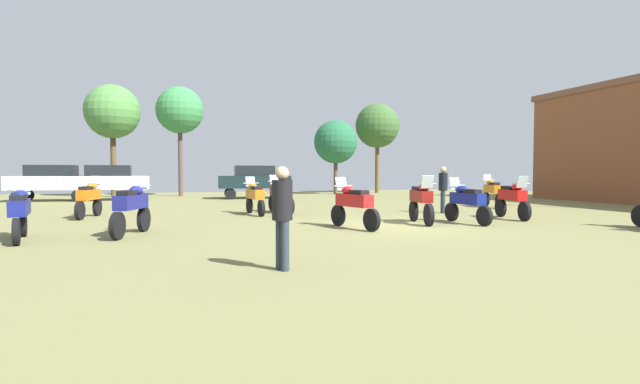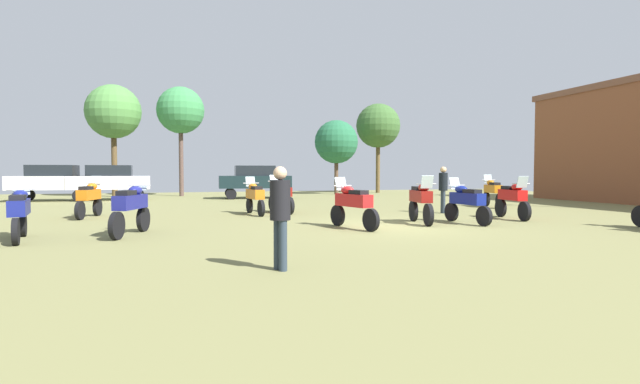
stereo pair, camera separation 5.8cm
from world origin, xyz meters
The scene contains 20 objects.
ground_plane centered at (0.00, 0.00, 0.01)m, with size 44.00×52.00×0.02m.
motorcycle_1 centered at (-1.39, -0.16, 0.74)m, with size 0.81×2.21×1.46m.
motorcycle_2 centered at (-3.46, 4.95, 0.73)m, with size 0.65×2.19×1.44m.
motorcycle_3 centered at (7.59, 5.65, 0.76)m, with size 0.79×2.17×1.50m.
motorcycle_5 centered at (-9.25, 5.37, 0.74)m, with size 0.71×2.15×1.47m.
motorcycle_6 centered at (-7.34, 0.02, 0.76)m, with size 0.86×2.19×1.51m.
motorcycle_7 centered at (2.48, 0.04, 0.73)m, with size 0.62×2.16×1.44m.
motorcycle_9 centered at (1.08, 0.39, 0.76)m, with size 0.69×2.14×1.51m.
motorcycle_10 centered at (4.81, 0.81, 0.75)m, with size 0.68×2.18×1.48m.
motorcycle_11 centered at (-9.77, -0.22, 0.73)m, with size 0.72×2.20×1.44m.
motorcycle_13 centered at (-2.37, 5.43, 0.76)m, with size 0.75×2.28×1.50m.
car_1 centered at (-1.87, 15.81, 1.19)m, with size 4.39×2.03×2.00m.
car_2 centered at (-10.09, 16.31, 1.19)m, with size 4.38×2.00×2.00m.
car_3 centered at (-13.01, 16.29, 1.19)m, with size 4.37×1.97×2.00m.
person_1 centered at (-4.52, -5.22, 1.02)m, with size 0.43×0.43×1.71m.
person_2 centered at (3.74, 3.51, 1.09)m, with size 0.42×0.42×1.83m.
tree_1 centered at (4.66, 19.71, 3.81)m, with size 3.15×3.15×5.39m.
tree_2 centered at (-10.39, 20.45, 5.52)m, with size 3.49×3.49×7.29m.
tree_3 centered at (-6.19, 19.99, 5.71)m, with size 3.11×3.11×7.29m.
tree_4 centered at (8.45, 20.90, 5.18)m, with size 3.40×3.40×6.89m.
Camera 2 is at (-6.04, -12.76, 1.64)m, focal length 26.30 mm.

